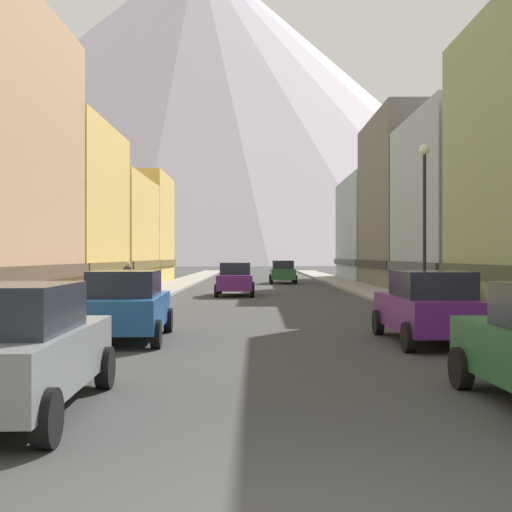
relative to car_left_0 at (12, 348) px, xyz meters
The scene contains 17 objects.
sidewalk_left 31.22m from the car_left_0, 94.51° to the left, with size 2.50×100.00×0.15m, color gray.
sidewalk_right 32.70m from the car_left_0, 72.10° to the left, with size 2.50×100.00×0.15m, color gray.
storefront_left_2 24.57m from the car_left_0, 110.30° to the left, with size 9.80×9.22×8.48m.
storefront_left_3 34.40m from the car_left_0, 103.60° to the left, with size 9.03×10.60×7.20m.
storefront_left_4 43.80m from the car_left_0, 99.42° to the left, with size 7.20×8.53×8.56m.
storefront_right_2 29.62m from the car_left_0, 58.07° to the left, with size 8.80×10.41×9.43m.
storefront_right_3 40.09m from the car_left_0, 66.60° to the left, with size 9.32×12.09×11.72m.
storefront_right_4 52.25m from the car_left_0, 73.38° to the left, with size 7.53×13.69×9.06m.
car_left_0 is the anchor object (origin of this frame).
car_left_1 7.84m from the car_left_0, 89.99° to the left, with size 2.25×4.48×1.78m.
car_right_1 10.54m from the car_left_0, 43.87° to the left, with size 2.13×4.43×1.78m.
car_driving_0 26.67m from the car_left_0, 85.27° to the left, with size 2.06×4.40×1.78m.
car_driving_1 42.54m from the car_left_0, 82.71° to the left, with size 2.06×4.40×1.78m.
potted_plant_1 17.87m from the car_left_0, 52.83° to the left, with size 0.73×0.73×1.01m.
pedestrian_0 20.56m from the car_left_0, 96.85° to the left, with size 0.36×0.36×1.74m.
streetlamp_right 16.83m from the car_left_0, 56.44° to the left, with size 0.36×0.36×5.86m.
mountain_backdrop 264.47m from the car_left_0, 94.54° to the left, with size 270.20×270.20×127.28m, color silver.
Camera 1 is at (-0.49, -4.99, 2.16)m, focal length 46.01 mm.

